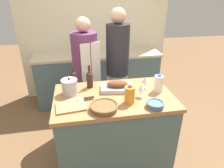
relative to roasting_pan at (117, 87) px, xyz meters
name	(u,v)px	position (x,y,z in m)	size (l,w,h in m)	color
ground_plane	(114,160)	(-0.06, -0.11, -0.97)	(12.00, 12.00, 0.00)	brown
kitchen_island	(114,131)	(-0.06, -0.11, -0.50)	(1.24, 0.76, 0.93)	#4C666B
back_counter	(98,77)	(-0.06, 1.43, -0.51)	(2.19, 0.60, 0.91)	#4C666B
back_wall	(95,28)	(-0.06, 1.78, 0.31)	(2.69, 0.10, 2.55)	beige
roasting_pan	(117,87)	(0.00, 0.00, 0.00)	(0.38, 0.25, 0.11)	#BCBCC1
wicker_basket	(104,107)	(-0.20, -0.36, -0.01)	(0.27, 0.27, 0.06)	brown
cutting_board	(71,106)	(-0.50, -0.26, -0.03)	(0.30, 0.24, 0.02)	#AD7F51
stock_pot	(70,87)	(-0.51, 0.01, 0.04)	(0.17, 0.17, 0.19)	#B7B7BC
mixing_bowl	(155,104)	(0.28, -0.40, -0.01)	(0.17, 0.17, 0.05)	slate
juice_jug	(130,95)	(0.06, -0.28, 0.05)	(0.10, 0.10, 0.19)	orange
milk_jug	(159,84)	(0.43, -0.10, 0.05)	(0.10, 0.10, 0.20)	white
wine_bottle_green	(90,79)	(-0.29, 0.12, 0.06)	(0.07, 0.07, 0.26)	#381E19
wine_bottle_dark	(74,78)	(-0.47, 0.20, 0.05)	(0.07, 0.07, 0.24)	#381E19
wine_glass_left	(145,80)	(0.31, -0.01, 0.06)	(0.07, 0.07, 0.14)	silver
wine_glass_right	(141,88)	(0.21, -0.19, 0.06)	(0.07, 0.07, 0.14)	silver
knife_chef	(81,99)	(-0.40, -0.16, -0.02)	(0.28, 0.07, 0.01)	#B7B7BC
condiment_bottle_tall	(76,47)	(-0.42, 1.58, 0.02)	(0.06, 0.06, 0.18)	maroon
condiment_bottle_short	(86,51)	(-0.26, 1.30, 0.03)	(0.06, 0.06, 0.20)	#332D28
person_cook_aproned	(86,72)	(-0.30, 0.66, -0.07)	(0.36, 0.38, 1.62)	beige
person_cook_guest	(118,65)	(0.14, 0.67, 0.00)	(0.32, 0.32, 1.72)	beige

